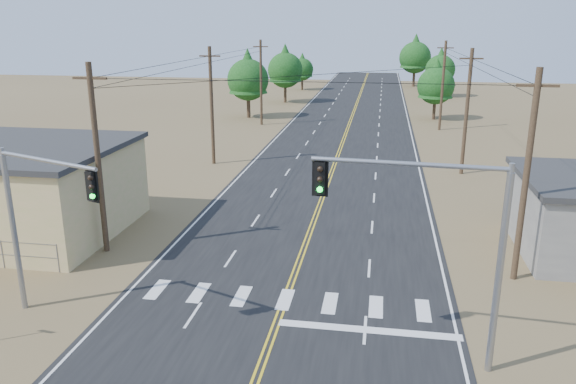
# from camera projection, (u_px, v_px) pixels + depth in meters

# --- Properties ---
(road) EXTENTS (15.00, 200.00, 0.02)m
(road) POSITION_uv_depth(u_px,v_px,m) (331.00, 174.00, 45.73)
(road) COLOR black
(road) RESTS_ON ground
(utility_pole_left_near) EXTENTS (1.80, 0.30, 10.00)m
(utility_pole_left_near) POSITION_uv_depth(u_px,v_px,m) (98.00, 159.00, 28.92)
(utility_pole_left_near) COLOR #4C3826
(utility_pole_left_near) RESTS_ON ground
(utility_pole_left_mid) EXTENTS (1.80, 0.30, 10.00)m
(utility_pole_left_mid) POSITION_uv_depth(u_px,v_px,m) (212.00, 105.00, 47.81)
(utility_pole_left_mid) COLOR #4C3826
(utility_pole_left_mid) RESTS_ON ground
(utility_pole_left_far) EXTENTS (1.80, 0.30, 10.00)m
(utility_pole_left_far) POSITION_uv_depth(u_px,v_px,m) (261.00, 82.00, 66.69)
(utility_pole_left_far) COLOR #4C3826
(utility_pole_left_far) RESTS_ON ground
(utility_pole_right_near) EXTENTS (1.80, 0.30, 10.00)m
(utility_pole_right_near) POSITION_uv_depth(u_px,v_px,m) (526.00, 176.00, 25.60)
(utility_pole_right_near) COLOR #4C3826
(utility_pole_right_near) RESTS_ON ground
(utility_pole_right_mid) EXTENTS (1.80, 0.30, 10.00)m
(utility_pole_right_mid) POSITION_uv_depth(u_px,v_px,m) (467.00, 111.00, 44.49)
(utility_pole_right_mid) COLOR #4C3826
(utility_pole_right_mid) RESTS_ON ground
(utility_pole_right_far) EXTENTS (1.80, 0.30, 10.00)m
(utility_pole_right_far) POSITION_uv_depth(u_px,v_px,m) (443.00, 85.00, 63.37)
(utility_pole_right_far) COLOR #4C3826
(utility_pole_right_far) RESTS_ON ground
(signal_mast_left) EXTENTS (5.17, 2.20, 7.07)m
(signal_mast_left) POSITION_uv_depth(u_px,v_px,m) (34.00, 209.00, 22.17)
(signal_mast_left) COLOR gray
(signal_mast_left) RESTS_ON ground
(signal_mast_right) EXTENTS (6.59, 0.74, 7.56)m
(signal_mast_right) POSITION_uv_depth(u_px,v_px,m) (444.00, 230.00, 18.86)
(signal_mast_right) COLOR gray
(signal_mast_right) RESTS_ON ground
(tree_left_near) EXTENTS (5.30, 5.30, 8.84)m
(tree_left_near) POSITION_uv_depth(u_px,v_px,m) (248.00, 75.00, 71.79)
(tree_left_near) COLOR #3F2D1E
(tree_left_near) RESTS_ON ground
(tree_left_mid) EXTENTS (5.36, 5.36, 8.94)m
(tree_left_mid) POSITION_uv_depth(u_px,v_px,m) (285.00, 67.00, 85.83)
(tree_left_mid) COLOR #3F2D1E
(tree_left_mid) RESTS_ON ground
(tree_left_far) EXTENTS (4.06, 4.06, 6.76)m
(tree_left_far) POSITION_uv_depth(u_px,v_px,m) (302.00, 67.00, 102.62)
(tree_left_far) COLOR #3F2D1E
(tree_left_far) RESTS_ON ground
(tree_right_near) EXTENTS (4.64, 4.64, 7.74)m
(tree_right_near) POSITION_uv_depth(u_px,v_px,m) (436.00, 82.00, 70.54)
(tree_right_near) COLOR #3F2D1E
(tree_right_near) RESTS_ON ground
(tree_right_mid) EXTENTS (4.86, 4.86, 8.10)m
(tree_right_mid) POSITION_uv_depth(u_px,v_px,m) (440.00, 67.00, 92.70)
(tree_right_mid) COLOR #3F2D1E
(tree_right_mid) RESTS_ON ground
(tree_right_far) EXTENTS (6.01, 6.01, 10.01)m
(tree_right_far) POSITION_uv_depth(u_px,v_px,m) (415.00, 54.00, 107.65)
(tree_right_far) COLOR #3F2D1E
(tree_right_far) RESTS_ON ground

